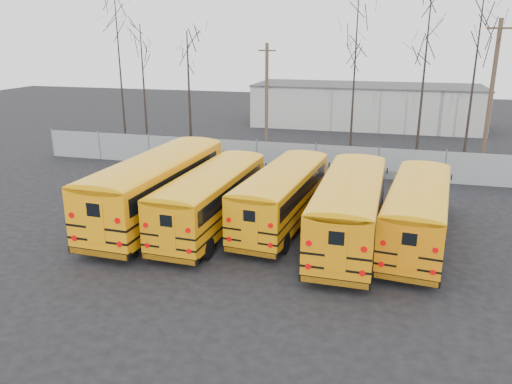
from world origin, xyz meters
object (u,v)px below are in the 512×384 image
(bus_e, at_px, (418,208))
(bus_d, at_px, (351,203))
(utility_pole_left, at_px, (267,97))
(bus_c, at_px, (284,191))
(bus_a, at_px, (160,182))
(bus_b, at_px, (213,194))
(utility_pole_right, at_px, (492,91))

(bus_e, bearing_deg, bus_d, -162.71)
(utility_pole_left, bearing_deg, bus_c, -55.99)
(bus_d, bearing_deg, utility_pole_left, 116.24)
(bus_a, height_order, utility_pole_left, utility_pole_left)
(bus_b, bearing_deg, bus_d, 2.45)
(utility_pole_right, bearing_deg, bus_b, -147.37)
(bus_e, bearing_deg, bus_b, -170.63)
(bus_d, distance_m, bus_e, 2.88)
(bus_b, xyz_separation_m, bus_c, (3.06, 1.34, -0.03))
(bus_e, height_order, utility_pole_left, utility_pole_left)
(bus_d, relative_size, utility_pole_left, 1.34)
(bus_c, relative_size, bus_e, 1.00)
(bus_c, bearing_deg, bus_d, -17.72)
(bus_e, bearing_deg, bus_a, -172.95)
(utility_pole_left, bearing_deg, bus_e, -39.32)
(bus_d, relative_size, utility_pole_right, 1.11)
(bus_d, height_order, utility_pole_right, utility_pole_right)
(bus_b, height_order, bus_d, bus_d)
(bus_e, height_order, utility_pole_right, utility_pole_right)
(bus_c, height_order, utility_pole_left, utility_pole_left)
(bus_c, bearing_deg, bus_b, -151.13)
(bus_c, distance_m, utility_pole_left, 16.23)
(bus_c, relative_size, bus_d, 0.94)
(bus_d, distance_m, utility_pole_left, 18.64)
(bus_d, xyz_separation_m, utility_pole_left, (-7.93, 16.69, 2.43))
(bus_e, relative_size, utility_pole_right, 1.05)
(bus_d, bearing_deg, utility_pole_right, 66.42)
(bus_d, height_order, utility_pole_left, utility_pole_left)
(bus_a, xyz_separation_m, bus_b, (2.86, -0.32, -0.25))
(bus_d, distance_m, utility_pole_right, 19.72)
(bus_e, xyz_separation_m, utility_pole_left, (-10.75, 16.13, 2.56))
(bus_b, height_order, utility_pole_left, utility_pole_left)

